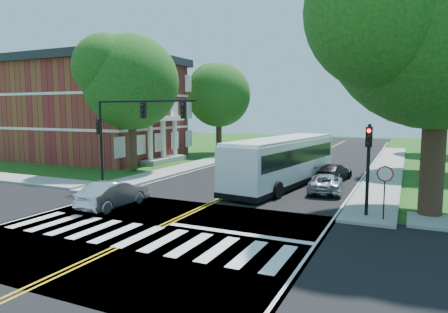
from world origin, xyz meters
The scene contains 24 objects.
ground centered at (0.00, 0.00, 0.00)m, with size 140.00×140.00×0.00m, color #1E4110.
road centered at (0.00, 18.00, 0.01)m, with size 14.00×96.00×0.01m, color black.
cross_road centered at (0.00, 0.00, 0.01)m, with size 60.00×12.00×0.01m, color black.
center_line centered at (0.00, 22.00, 0.01)m, with size 0.36×70.00×0.01m, color gold.
edge_line_w centered at (-6.80, 22.00, 0.01)m, with size 0.12×70.00×0.01m, color silver.
edge_line_e centered at (6.80, 22.00, 0.01)m, with size 0.12×70.00×0.01m, color silver.
crosswalk centered at (0.00, -0.50, 0.02)m, with size 12.60×3.00×0.01m, color silver.
stop_bar centered at (3.50, 1.60, 0.02)m, with size 6.60×0.40×0.01m, color silver.
sidewalk_nw centered at (-8.30, 25.00, 0.07)m, with size 2.60×40.00×0.15m, color gray.
sidewalk_ne centered at (8.30, 25.00, 0.07)m, with size 2.60×40.00×0.15m, color gray.
tree_ne_big centered at (11.00, 8.00, 9.62)m, with size 10.80×10.80×14.91m.
tree_west_near centered at (-11.50, 14.00, 7.53)m, with size 8.00×8.00×11.40m.
tree_west_far centered at (-11.00, 30.00, 7.00)m, with size 7.60×7.60×10.67m.
tree_east_mid centered at (11.50, 24.00, 7.86)m, with size 8.40×8.40×11.93m.
tree_east_far centered at (12.50, 40.00, 6.86)m, with size 7.20×7.20×10.34m.
brick_building centered at (-21.95, 20.00, 5.42)m, with size 20.00×13.00×10.80m.
signal_nw centered at (-5.86, 6.43, 4.38)m, with size 7.15×0.46×5.66m.
signal_ne centered at (8.20, 6.44, 2.96)m, with size 0.30×0.46×4.40m.
stop_sign centered at (9.00, 5.98, 2.03)m, with size 0.76×0.08×2.53m.
bus_lead centered at (2.17, 12.75, 1.77)m, with size 4.48×13.10×3.33m.
bus_follow centered at (1.73, 20.59, 1.53)m, with size 4.22×11.37×2.88m.
hatchback centered at (-4.33, 3.05, 0.73)m, with size 1.52×4.35×1.43m, color #B4B6BB.
suv centered at (5.25, 11.82, 0.61)m, with size 1.99×4.31×1.20m, color #AEB1B5.
dark_sedan centered at (4.98, 16.45, 0.64)m, with size 1.76×4.33×1.26m, color black.
Camera 1 is at (9.90, -13.54, 5.18)m, focal length 32.00 mm.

